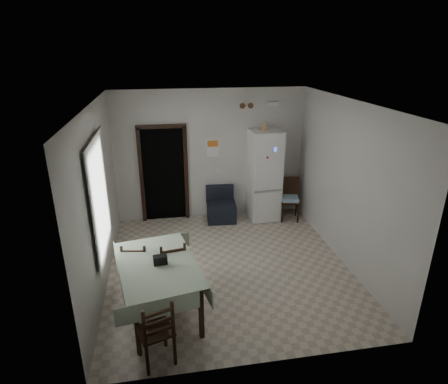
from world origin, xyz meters
The scene contains 25 objects.
ground centered at (0.00, 0.00, 0.00)m, with size 4.50×4.50×0.00m, color #BEAF9B.
ceiling centered at (0.00, 0.00, 2.90)m, with size 4.20×4.50×0.02m, color white, non-canonical shape.
wall_back centered at (0.00, 2.25, 1.45)m, with size 4.20×0.02×2.90m, color beige, non-canonical shape.
wall_front centered at (0.00, -2.25, 1.45)m, with size 4.20×0.02×2.90m, color beige, non-canonical shape.
wall_left centered at (-2.10, 0.00, 1.45)m, with size 0.02×4.50×2.90m, color beige, non-canonical shape.
wall_right centered at (2.10, 0.00, 1.45)m, with size 0.02×4.50×2.90m, color beige, non-canonical shape.
doorway centered at (-1.05, 2.45, 1.06)m, with size 1.06×0.52×2.22m.
window_recess centered at (-2.15, -0.20, 1.55)m, with size 0.10×1.20×1.60m, color silver.
curtain centered at (-2.04, -0.20, 1.55)m, with size 0.02×1.45×1.85m, color silver.
curtain_rod centered at (-2.03, -0.20, 2.50)m, with size 0.02×0.02×1.60m, color black.
calendar centered at (0.05, 2.24, 1.62)m, with size 0.28×0.02×0.40m, color white.
calendar_image centered at (0.05, 2.23, 1.72)m, with size 0.24×0.01×0.14m, color orange.
light_switch centered at (0.15, 2.24, 1.10)m, with size 0.08×0.02×0.12m, color beige.
vent_left centered at (0.70, 2.23, 2.52)m, with size 0.12×0.12×0.03m, color brown.
vent_right centered at (0.88, 2.23, 2.52)m, with size 0.12×0.12×0.03m, color brown.
emergency_light centered at (1.35, 2.21, 2.55)m, with size 0.25×0.07×0.09m, color white.
fridge centered at (1.16, 1.93, 1.02)m, with size 0.66×0.66×2.04m, color white, non-canonical shape.
tan_cone centered at (1.12, 1.98, 2.13)m, with size 0.22×0.22×0.18m, color tan.
navy_seat centered at (0.19, 1.93, 0.38)m, with size 0.63×0.61×0.77m, color black, non-canonical shape.
corner_chair centered at (1.72, 1.72, 0.48)m, with size 0.42×0.42×0.96m, color black, non-canonical shape.
dining_table centered at (-1.23, -1.06, 0.42)m, with size 1.06×1.62×0.84m, color #AAC0A4, non-canonical shape.
black_bag centered at (-1.18, -1.07, 0.91)m, with size 0.19×0.12×0.13m, color black.
dining_chair_far_left centered at (-1.56, -0.49, 0.47)m, with size 0.40×0.40×0.94m, color black, non-canonical shape.
dining_chair_far_right centered at (-1.02, -0.61, 0.48)m, with size 0.41×0.41×0.96m, color black, non-canonical shape.
dining_chair_near_head centered at (-1.28, -1.97, 0.47)m, with size 0.41×0.41×0.95m, color black, non-canonical shape.
Camera 1 is at (-1.07, -5.71, 3.71)m, focal length 30.00 mm.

